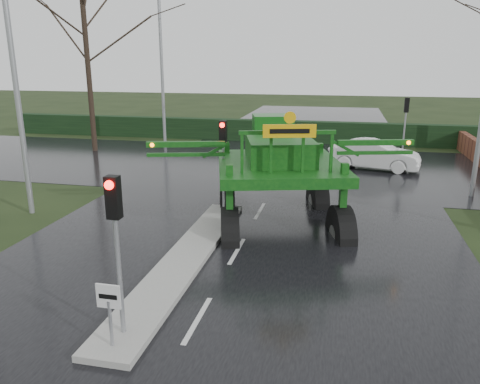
% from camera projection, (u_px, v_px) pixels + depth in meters
% --- Properties ---
extents(ground, '(140.00, 140.00, 0.00)m').
position_uv_depth(ground, '(198.00, 321.00, 10.51)').
color(ground, black).
rests_on(ground, ground).
extents(road_main, '(14.00, 80.00, 0.02)m').
position_uv_depth(road_main, '(268.00, 197.00, 19.90)').
color(road_main, black).
rests_on(road_main, ground).
extents(road_cross, '(80.00, 12.00, 0.02)m').
position_uv_depth(road_cross, '(285.00, 167.00, 25.54)').
color(road_cross, black).
rests_on(road_cross, ground).
extents(median_island, '(1.20, 10.00, 0.16)m').
position_uv_depth(median_island, '(186.00, 259.00, 13.57)').
color(median_island, gray).
rests_on(median_island, ground).
extents(hedge_row, '(44.00, 0.90, 1.50)m').
position_uv_depth(hedge_row, '(300.00, 132.00, 32.85)').
color(hedge_row, black).
rests_on(hedge_row, ground).
extents(keep_left_sign, '(0.50, 0.07, 1.35)m').
position_uv_depth(keep_left_sign, '(109.00, 305.00, 9.08)').
color(keep_left_sign, gray).
rests_on(keep_left_sign, ground).
extents(traffic_signal_near, '(0.26, 0.33, 3.52)m').
position_uv_depth(traffic_signal_near, '(115.00, 223.00, 9.12)').
color(traffic_signal_near, gray).
rests_on(traffic_signal_near, ground).
extents(traffic_signal_mid, '(0.26, 0.33, 3.52)m').
position_uv_depth(traffic_signal_mid, '(223.00, 146.00, 17.11)').
color(traffic_signal_mid, gray).
rests_on(traffic_signal_mid, ground).
extents(traffic_signal_far, '(0.26, 0.33, 3.52)m').
position_uv_depth(traffic_signal_far, '(406.00, 114.00, 27.26)').
color(traffic_signal_far, gray).
rests_on(traffic_signal_far, ground).
extents(street_light_left_near, '(3.85, 0.30, 10.00)m').
position_uv_depth(street_light_left_near, '(19.00, 49.00, 16.20)').
color(street_light_left_near, gray).
rests_on(street_light_left_near, ground).
extents(street_light_left_far, '(3.85, 0.30, 10.00)m').
position_uv_depth(street_light_left_far, '(166.00, 54.00, 29.35)').
color(street_light_left_far, gray).
rests_on(street_light_left_far, ground).
extents(tree_left_far, '(7.70, 7.70, 13.26)m').
position_uv_depth(tree_left_far, '(85.00, 33.00, 28.04)').
color(tree_left_far, black).
rests_on(tree_left_far, ground).
extents(crop_sprayer, '(8.96, 6.67, 5.16)m').
position_uv_depth(crop_sprayer, '(229.00, 164.00, 14.95)').
color(crop_sprayer, black).
rests_on(crop_sprayer, ground).
extents(white_sedan, '(4.90, 2.55, 1.54)m').
position_uv_depth(white_sedan, '(373.00, 169.00, 25.00)').
color(white_sedan, white).
rests_on(white_sedan, ground).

